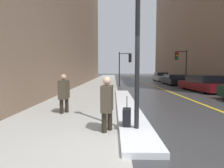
% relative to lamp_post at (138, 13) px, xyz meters
% --- Properties ---
extents(ground_plane, '(160.00, 160.00, 0.00)m').
position_rel_lamp_post_xyz_m(ground_plane, '(-0.27, -0.89, -3.06)').
color(ground_plane, '#38383A').
extents(sidewalk_slab, '(4.00, 80.00, 0.01)m').
position_rel_lamp_post_xyz_m(sidewalk_slab, '(-2.27, 14.11, -3.05)').
color(sidewalk_slab, '#B2AFA8').
rests_on(sidewalk_slab, ground).
extents(road_centre_stripe, '(0.16, 80.00, 0.00)m').
position_rel_lamp_post_xyz_m(road_centre_stripe, '(3.73, 14.11, -3.06)').
color(road_centre_stripe, gold).
rests_on(road_centre_stripe, ground).
extents(snow_bank_curb, '(0.89, 9.89, 0.13)m').
position_rel_lamp_post_xyz_m(snow_bank_curb, '(-0.01, 3.57, -2.99)').
color(snow_bank_curb, white).
rests_on(snow_bank_curb, ground).
extents(building_facade_left, '(6.00, 36.00, 19.25)m').
position_rel_lamp_post_xyz_m(building_facade_left, '(-7.27, 19.11, 6.57)').
color(building_facade_left, '#846B56').
rests_on(building_facade_left, ground).
extents(building_facade_right, '(6.00, 36.00, 22.60)m').
position_rel_lamp_post_xyz_m(building_facade_right, '(12.73, 21.11, 8.24)').
color(building_facade_right, '#846B56').
rests_on(building_facade_right, ground).
extents(lamp_post, '(0.28, 0.28, 5.14)m').
position_rel_lamp_post_xyz_m(lamp_post, '(0.00, 0.00, 0.00)').
color(lamp_post, black).
rests_on(lamp_post, ground).
extents(traffic_light_near, '(1.31, 0.34, 3.50)m').
position_rel_lamp_post_xyz_m(traffic_light_near, '(0.68, 13.57, -0.54)').
color(traffic_light_near, black).
rests_on(traffic_light_near, ground).
extents(traffic_light_far, '(1.31, 0.36, 3.81)m').
position_rel_lamp_post_xyz_m(traffic_light_far, '(6.57, 14.47, -0.30)').
color(traffic_light_far, black).
rests_on(traffic_light_far, ground).
extents(pedestrian_trailing, '(0.33, 0.51, 1.48)m').
position_rel_lamp_post_xyz_m(pedestrian_trailing, '(-0.78, 0.11, -2.24)').
color(pedestrian_trailing, '#2A241B').
rests_on(pedestrian_trailing, ground).
extents(pedestrian_in_glasses, '(0.34, 0.71, 1.50)m').
position_rel_lamp_post_xyz_m(pedestrian_in_glasses, '(-2.50, 2.12, -2.23)').
color(pedestrian_in_glasses, '#2A241B').
rests_on(pedestrian_in_glasses, ground).
extents(parked_car_maroon, '(2.30, 4.77, 1.27)m').
position_rel_lamp_post_xyz_m(parked_car_maroon, '(6.46, 9.31, -2.47)').
color(parked_car_maroon, '#600F14').
rests_on(parked_car_maroon, ground).
extents(parked_car_black, '(2.01, 4.75, 1.16)m').
position_rel_lamp_post_xyz_m(parked_car_black, '(6.35, 15.86, -2.51)').
color(parked_car_black, black).
rests_on(parked_car_black, ground).
extents(parked_car_silver, '(1.88, 4.43, 1.33)m').
position_rel_lamp_post_xyz_m(parked_car_silver, '(6.63, 22.33, -2.43)').
color(parked_car_silver, '#B2B2B7').
rests_on(parked_car_silver, ground).
extents(rolling_suitcase, '(0.26, 0.38, 0.95)m').
position_rel_lamp_post_xyz_m(rolling_suitcase, '(-0.24, 0.22, -2.76)').
color(rolling_suitcase, black).
rests_on(rolling_suitcase, ground).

